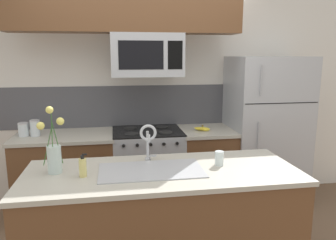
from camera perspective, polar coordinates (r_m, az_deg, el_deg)
name	(u,v)px	position (r m, az deg, el deg)	size (l,w,h in m)	color
rear_partition	(168,92)	(3.97, 0.08, 4.87)	(5.20, 0.10, 2.60)	silver
splash_band	(144,106)	(3.90, -4.14, 2.50)	(3.37, 0.01, 0.48)	#4C4C51
back_counter_left	(67,175)	(3.78, -17.19, -9.15)	(1.04, 0.65, 0.91)	brown
back_counter_right	(205,167)	(3.88, 6.52, -8.16)	(0.62, 0.65, 0.91)	brown
stove_range	(148,170)	(3.76, -3.52, -8.69)	(0.76, 0.64, 0.93)	#A8AAAF
microwave	(147,55)	(3.51, -3.74, 11.22)	(0.74, 0.40, 0.44)	#A8AAAF
upper_cabinet_band	(125,2)	(3.51, -7.49, 19.68)	(2.36, 0.34, 0.60)	brown
refrigerator	(265,131)	(4.04, 16.48, -1.78)	(0.86, 0.74, 1.73)	#A8AAAF
storage_jar_tall	(24,129)	(3.72, -23.86, -1.52)	(0.11, 0.11, 0.14)	silver
storage_jar_medium	(35,128)	(3.68, -22.15, -1.30)	(0.10, 0.10, 0.17)	silver
banana_bunch	(203,129)	(3.68, 6.05, -1.53)	(0.19, 0.13, 0.08)	yellow
island_counter	(163,227)	(2.63, -0.95, -18.07)	(2.01, 0.79, 0.91)	brown
kitchen_sink	(151,180)	(2.45, -2.91, -10.32)	(0.76, 0.42, 0.16)	#ADAFB5
sink_faucet	(148,138)	(2.56, -3.48, -3.08)	(0.14, 0.14, 0.31)	#B7BABF
dish_soap_bottle	(83,167)	(2.37, -14.62, -7.95)	(0.06, 0.05, 0.16)	#DBCC75
drinking_glass	(219,158)	(2.55, 8.92, -6.60)	(0.07, 0.07, 0.11)	silver
flower_vase	(54,155)	(2.48, -19.26, -5.74)	(0.18, 0.10, 0.49)	silver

